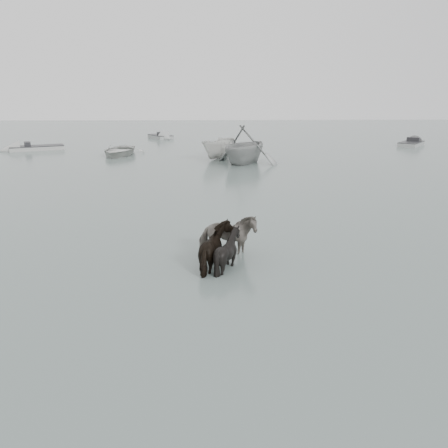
{
  "coord_description": "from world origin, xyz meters",
  "views": [
    {
      "loc": [
        -0.52,
        -12.66,
        4.81
      ],
      "look_at": [
        -0.11,
        0.0,
        1.0
      ],
      "focal_mm": 35.0,
      "sensor_mm": 36.0,
      "label": 1
    }
  ],
  "objects_px": {
    "pony_dark": "(219,240)",
    "pony_black": "(228,244)",
    "rowboat_lead": "(119,149)",
    "pony_pinto": "(228,231)"
  },
  "relations": [
    {
      "from": "pony_dark",
      "to": "pony_black",
      "type": "height_order",
      "value": "pony_dark"
    },
    {
      "from": "pony_black",
      "to": "rowboat_lead",
      "type": "bearing_deg",
      "value": -4.46
    },
    {
      "from": "pony_pinto",
      "to": "pony_black",
      "type": "relative_size",
      "value": 1.26
    },
    {
      "from": "pony_dark",
      "to": "pony_black",
      "type": "bearing_deg",
      "value": -118.98
    },
    {
      "from": "pony_dark",
      "to": "rowboat_lead",
      "type": "height_order",
      "value": "pony_dark"
    },
    {
      "from": "pony_dark",
      "to": "rowboat_lead",
      "type": "bearing_deg",
      "value": 6.98
    },
    {
      "from": "pony_pinto",
      "to": "pony_dark",
      "type": "xyz_separation_m",
      "value": [
        -0.29,
        -0.93,
        0.04
      ]
    },
    {
      "from": "pony_pinto",
      "to": "rowboat_lead",
      "type": "xyz_separation_m",
      "value": [
        -7.82,
        22.78,
        -0.26
      ]
    },
    {
      "from": "pony_dark",
      "to": "rowboat_lead",
      "type": "relative_size",
      "value": 0.33
    },
    {
      "from": "pony_pinto",
      "to": "pony_dark",
      "type": "distance_m",
      "value": 0.97
    }
  ]
}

